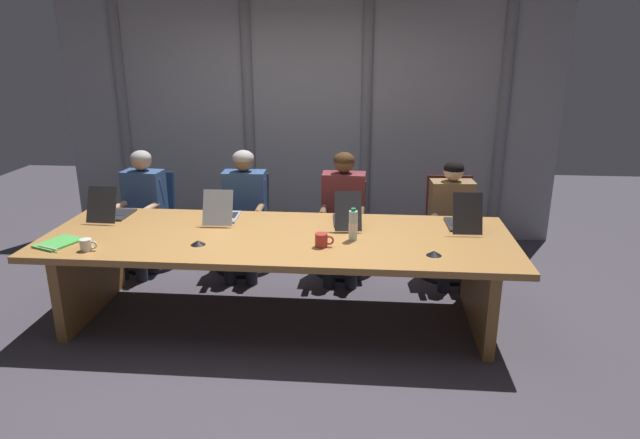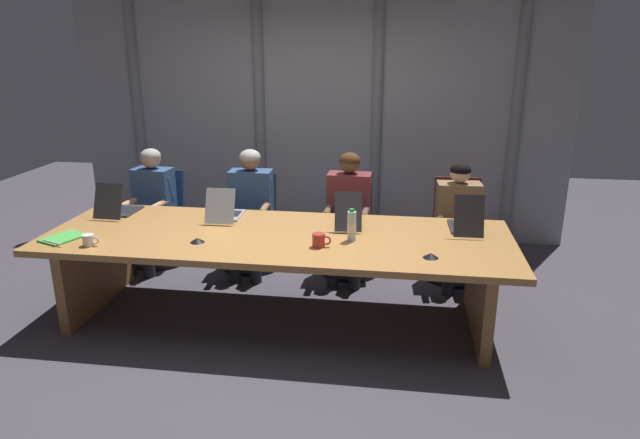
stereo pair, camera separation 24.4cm
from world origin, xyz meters
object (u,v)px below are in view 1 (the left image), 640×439
Objects in this scene: laptop_right_mid at (463,221)px; office_chair_left_end at (150,231)px; person_center at (343,208)px; conference_mic_left_side at (198,243)px; coffee_mug_far at (87,245)px; conference_mic_middle at (434,253)px; person_left_end at (141,204)px; person_right_mid at (453,215)px; laptop_left_mid at (222,214)px; person_left_mid at (244,205)px; office_chair_right_mid at (449,239)px; water_bottle_primary at (353,226)px; laptop_center at (347,217)px; office_chair_left_mid at (245,233)px; spiral_notepad at (58,243)px; office_chair_center at (344,235)px; laptop_left_end at (111,211)px; coffee_mug_near at (322,240)px.

laptop_right_mid is 3.09m from office_chair_left_end.
person_center is 10.80× the size of conference_mic_left_side.
conference_mic_middle is (2.50, 0.11, -0.03)m from coffee_mug_far.
person_left_end is at bearing 127.58° from conference_mic_left_side.
coffee_mug_far is at bearing 103.24° from laptop_right_mid.
person_right_mid is 10.21× the size of conference_mic_left_side.
person_left_mid reaches higher than laptop_left_mid.
water_bottle_primary reaches higher than office_chair_right_mid.
laptop_right_mid is (1.99, -0.04, 0.01)m from laptop_left_mid.
conference_mic_left_side is (-1.09, -0.58, -0.04)m from laptop_center.
conference_mic_left_side is at bearing 13.29° from coffee_mug_far.
laptop_right_mid is 0.51× the size of office_chair_left_mid.
conference_mic_middle is (1.70, -0.67, -0.04)m from laptop_left_mid.
laptop_left_mid reaches higher than spiral_notepad.
person_left_end is 0.98× the size of person_left_mid.
office_chair_center is 1.06m from person_right_mid.
office_chair_right_mid is 3.43m from spiral_notepad.
person_center is (1.95, 0.62, -0.11)m from laptop_left_end.
office_chair_left_mid is 0.37m from person_left_mid.
laptop_left_end is 3.11m from office_chair_right_mid.
person_center is 2.27m from coffee_mug_far.
person_right_mid reaches higher than conference_mic_left_side.
office_chair_center is at bearing -66.81° from laptop_left_end.
laptop_left_mid reaches higher than coffee_mug_near.
water_bottle_primary is at bearing -39.21° from office_chair_right_mid.
person_left_mid is at bearing -56.65° from laptop_left_end.
person_left_mid reaches higher than coffee_mug_far.
conference_mic_middle is (1.65, -1.28, 0.06)m from person_left_mid.
laptop_left_end is 2.74m from conference_mic_middle.
person_right_mid is at bearing 74.84° from office_chair_center.
laptop_right_mid is 0.49× the size of office_chair_center.
office_chair_left_mid is 1.04m from person_center.
laptop_left_end is 0.96m from laptop_left_mid.
laptop_right_mid is 0.51× the size of office_chair_left_end.
laptop_right_mid is 4.24× the size of conference_mic_left_side.
office_chair_left_end is (-2.95, 0.80, -0.44)m from laptop_right_mid.
coffee_mug_near is (0.87, -1.32, 0.43)m from office_chair_left_mid.
coffee_mug_far is at bearing -55.46° from office_chair_center.
conference_mic_left_side is 1.00× the size of conference_mic_middle.
coffee_mug_far is at bearing -177.45° from conference_mic_middle.
laptop_left_mid is 0.49× the size of office_chair_left_end.
person_center is (1.95, -0.15, 0.33)m from office_chair_left_end.
laptop_right_mid is at bearing -3.04° from office_chair_right_mid.
water_bottle_primary is at bearing 8.01° from person_center.
person_right_mid is 10.21× the size of conference_mic_middle.
person_left_mid is 1.22m from conference_mic_left_side.
coffee_mug_near is (-1.13, -1.32, 0.43)m from office_chair_right_mid.
laptop_center reaches higher than conference_mic_left_side.
person_center reaches higher than water_bottle_primary.
office_chair_center reaches higher than office_chair_left_mid.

